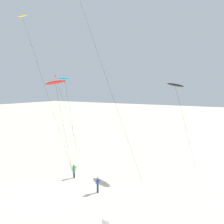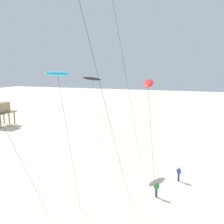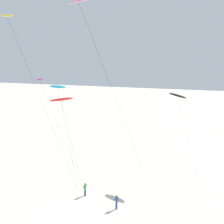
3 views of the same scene
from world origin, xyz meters
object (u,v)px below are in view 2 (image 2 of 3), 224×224
at_px(kite_black, 92,79).
at_px(stilt_house, 1,109).
at_px(kite_red, 148,84).
at_px(kite_flyer_middle, 156,189).
at_px(kite_cyan, 58,74).
at_px(kite_flyer_nearest, 179,174).

xyz_separation_m(kite_black, stilt_house, (12.45, 28.16, -7.62)).
relative_size(kite_red, kite_flyer_middle, 7.30).
xyz_separation_m(kite_cyan, kite_flyer_middle, (7.32, -6.59, -11.60)).
relative_size(kite_cyan, kite_flyer_nearest, 7.70).
bearing_deg(kite_black, kite_red, -139.13).
bearing_deg(kite_flyer_nearest, kite_flyer_middle, 159.92).
distance_m(kite_black, kite_flyer_nearest, 17.17).
xyz_separation_m(kite_red, kite_flyer_nearest, (7.91, -2.15, -10.79)).
bearing_deg(stilt_house, kite_cyan, -131.48).
bearing_deg(kite_cyan, kite_red, -56.23).
distance_m(kite_flyer_middle, stilt_house, 44.89).
bearing_deg(kite_red, kite_flyer_middle, -7.74).
height_order(kite_red, kite_cyan, kite_cyan).
bearing_deg(stilt_house, kite_red, -122.54).
distance_m(kite_red, kite_flyer_nearest, 13.55).
distance_m(kite_red, kite_black, 16.29).
bearing_deg(kite_flyer_nearest, kite_red, 164.75).
bearing_deg(kite_black, kite_cyan, -164.66).
bearing_deg(kite_cyan, kite_flyer_middle, -42.01).
height_order(kite_flyer_middle, stilt_house, stilt_house).
bearing_deg(kite_flyer_nearest, stilt_house, 67.63).
height_order(kite_black, kite_flyer_nearest, kite_black).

